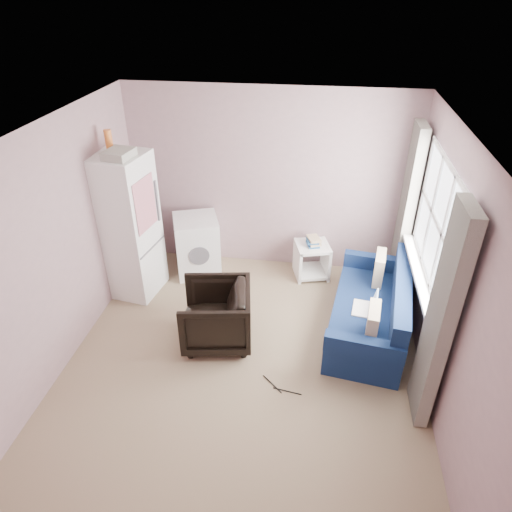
{
  "coord_description": "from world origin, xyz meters",
  "views": [
    {
      "loc": [
        0.67,
        -3.59,
        3.61
      ],
      "look_at": [
        0.05,
        0.6,
        1.0
      ],
      "focal_mm": 32.0,
      "sensor_mm": 36.0,
      "label": 1
    }
  ],
  "objects_px": {
    "armchair": "(216,313)",
    "washing_machine": "(197,244)",
    "fridge": "(127,226)",
    "side_table": "(312,258)",
    "sofa": "(374,313)"
  },
  "relations": [
    {
      "from": "fridge",
      "to": "washing_machine",
      "type": "distance_m",
      "value": 1.04
    },
    {
      "from": "fridge",
      "to": "side_table",
      "type": "height_order",
      "value": "fridge"
    },
    {
      "from": "fridge",
      "to": "washing_machine",
      "type": "relative_size",
      "value": 2.57
    },
    {
      "from": "sofa",
      "to": "washing_machine",
      "type": "bearing_deg",
      "value": 165.11
    },
    {
      "from": "side_table",
      "to": "sofa",
      "type": "bearing_deg",
      "value": -55.73
    },
    {
      "from": "armchair",
      "to": "washing_machine",
      "type": "xyz_separation_m",
      "value": [
        -0.58,
        1.39,
        0.04
      ]
    },
    {
      "from": "fridge",
      "to": "side_table",
      "type": "distance_m",
      "value": 2.5
    },
    {
      "from": "fridge",
      "to": "sofa",
      "type": "relative_size",
      "value": 1.14
    },
    {
      "from": "washing_machine",
      "to": "sofa",
      "type": "height_order",
      "value": "washing_machine"
    },
    {
      "from": "fridge",
      "to": "sofa",
      "type": "xyz_separation_m",
      "value": [
        3.07,
        -0.45,
        -0.66
      ]
    },
    {
      "from": "armchair",
      "to": "side_table",
      "type": "bearing_deg",
      "value": 136.54
    },
    {
      "from": "washing_machine",
      "to": "side_table",
      "type": "xyz_separation_m",
      "value": [
        1.59,
        0.12,
        -0.15
      ]
    },
    {
      "from": "fridge",
      "to": "side_table",
      "type": "relative_size",
      "value": 3.52
    },
    {
      "from": "washing_machine",
      "to": "side_table",
      "type": "bearing_deg",
      "value": -15.77
    },
    {
      "from": "side_table",
      "to": "sofa",
      "type": "height_order",
      "value": "sofa"
    }
  ]
}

